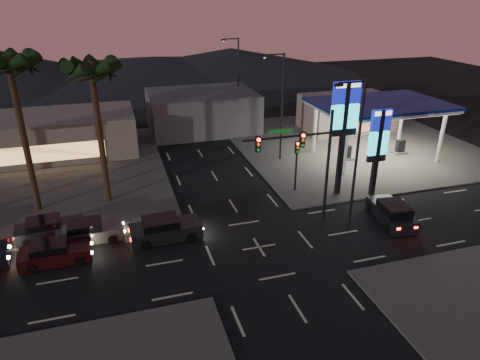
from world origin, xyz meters
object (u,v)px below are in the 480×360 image
object	(u,v)px
traffic_signal_mast	(305,154)
car_lane_a_front	(165,229)
car_lane_a_mid	(54,253)
car_lane_b_front	(89,232)
pylon_sign_tall	(345,117)
suv_station	(392,213)
gas_station	(380,106)
car_lane_b_mid	(48,229)
pylon_sign_short	(379,140)

from	to	relation	value
traffic_signal_mast	car_lane_a_front	bearing A→B (deg)	175.24
car_lane_a_mid	car_lane_b_front	xyz separation A→B (m)	(1.95, 1.97, 0.02)
pylon_sign_tall	suv_station	world-z (taller)	pylon_sign_tall
gas_station	pylon_sign_tall	bearing A→B (deg)	-139.09
pylon_sign_tall	car_lane_a_mid	distance (m)	21.79
traffic_signal_mast	car_lane_b_front	xyz separation A→B (m)	(-14.03, 1.99, -4.58)
car_lane_a_front	car_lane_b_front	size ratio (longest dim) A/B	1.10
suv_station	gas_station	bearing A→B (deg)	62.56
gas_station	traffic_signal_mast	bearing A→B (deg)	-140.72
car_lane_a_mid	car_lane_b_mid	bearing A→B (deg)	101.55
gas_station	car_lane_a_front	distance (m)	23.87
car_lane_b_front	suv_station	bearing A→B (deg)	-9.95
pylon_sign_tall	suv_station	xyz separation A→B (m)	(1.49, -5.08, -5.70)
pylon_sign_tall	pylon_sign_short	bearing A→B (deg)	-21.80
pylon_sign_short	gas_station	bearing A→B (deg)	56.31
car_lane_b_mid	traffic_signal_mast	bearing A→B (deg)	-10.69
suv_station	pylon_sign_short	bearing A→B (deg)	76.07
suv_station	car_lane_b_mid	bearing A→B (deg)	168.37
gas_station	suv_station	world-z (taller)	gas_station
traffic_signal_mast	car_lane_b_mid	xyz separation A→B (m)	(-16.62, 3.14, -4.58)
car_lane_a_mid	suv_station	world-z (taller)	suv_station
car_lane_a_mid	car_lane_b_front	size ratio (longest dim) A/B	0.97
pylon_sign_short	pylon_sign_tall	bearing A→B (deg)	158.20
car_lane_a_mid	suv_station	size ratio (longest dim) A/B	0.90
car_lane_a_front	car_lane_b_mid	bearing A→B (deg)	162.05
gas_station	pylon_sign_short	world-z (taller)	pylon_sign_short
gas_station	car_lane_a_front	bearing A→B (deg)	-156.82
car_lane_a_front	car_lane_b_mid	xyz separation A→B (m)	(-7.29, 2.36, -0.07)
gas_station	traffic_signal_mast	world-z (taller)	traffic_signal_mast
pylon_sign_short	traffic_signal_mast	bearing A→B (deg)	-160.87
pylon_sign_short	car_lane_b_front	size ratio (longest dim) A/B	1.61
car_lane_b_front	traffic_signal_mast	bearing A→B (deg)	-8.08
car_lane_b_front	suv_station	xyz separation A→B (m)	(20.27, -3.56, 0.04)
pylon_sign_tall	pylon_sign_short	xyz separation A→B (m)	(2.50, -1.00, -1.74)
pylon_sign_tall	suv_station	bearing A→B (deg)	-73.65
gas_station	car_lane_a_mid	distance (m)	30.27
pylon_sign_short	car_lane_b_mid	xyz separation A→B (m)	(-23.86, 0.63, -4.01)
pylon_sign_short	car_lane_a_front	bearing A→B (deg)	-174.02
car_lane_a_front	suv_station	xyz separation A→B (m)	(15.56, -2.34, -0.02)
car_lane_a_front	car_lane_b_mid	distance (m)	7.66
pylon_sign_short	car_lane_a_front	xyz separation A→B (m)	(-16.57, -1.74, -3.95)
car_lane_b_mid	car_lane_a_front	bearing A→B (deg)	-17.95
suv_station	traffic_signal_mast	bearing A→B (deg)	165.91
traffic_signal_mast	car_lane_b_front	size ratio (longest dim) A/B	1.85
traffic_signal_mast	suv_station	size ratio (longest dim) A/B	1.71
suv_station	car_lane_a_front	bearing A→B (deg)	171.45
pylon_sign_tall	traffic_signal_mast	distance (m)	6.02
pylon_sign_short	car_lane_a_front	size ratio (longest dim) A/B	1.46
car_lane_b_mid	pylon_sign_short	bearing A→B (deg)	-1.50
pylon_sign_tall	traffic_signal_mast	xyz separation A→B (m)	(-4.74, -3.51, -1.17)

